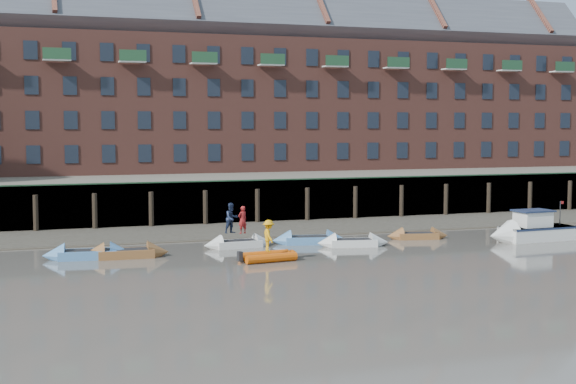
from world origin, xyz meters
name	(u,v)px	position (x,y,z in m)	size (l,w,h in m)	color
ground	(339,278)	(0.00, 0.00, 0.00)	(220.00, 220.00, 0.00)	#5C574F
foreshore	(245,231)	(0.00, 18.00, 0.00)	(110.00, 8.00, 0.50)	#3D382F
mud_band	(258,237)	(0.00, 14.60, 0.00)	(110.00, 1.60, 0.10)	#4C4336
river_wall	(230,202)	(0.00, 22.38, 1.59)	(110.00, 1.23, 3.30)	#2D2A26
bank_terrace	(194,188)	(0.00, 36.00, 1.60)	(110.00, 28.00, 3.20)	#5E594D
apartment_terrace	(191,65)	(0.00, 36.99, 12.82)	(80.60, 15.56, 20.98)	brown
rowboat_1	(88,254)	(-11.36, 9.38, 0.25)	(5.04, 1.91, 1.43)	#497CB2
rowboat_2	(126,253)	(-9.28, 9.09, 0.25)	(4.86, 1.59, 1.40)	brown
rowboat_3	(238,244)	(-2.33, 10.77, 0.22)	(4.41, 1.57, 1.26)	silver
rowboat_4	(309,240)	(2.29, 10.83, 0.24)	(4.87, 2.26, 1.36)	#497CB2
rowboat_5	(353,243)	(4.52, 9.04, 0.23)	(4.60, 2.10, 1.29)	silver
rowboat_6	(418,236)	(9.77, 10.66, 0.21)	(4.21, 1.95, 1.18)	brown
rib_tender	(270,256)	(-1.85, 5.63, 0.24)	(3.31, 1.91, 0.56)	#CB4C08
motor_launch	(525,231)	(15.93, 7.73, 0.64)	(6.24, 2.41, 2.52)	silver
person_rower_a	(242,220)	(-2.05, 10.74, 1.69)	(0.62, 0.40, 1.69)	maroon
person_rower_b	(232,218)	(-2.67, 11.04, 1.78)	(0.91, 0.71, 1.87)	#19233F
person_rib_crew	(269,236)	(-1.94, 5.53, 1.41)	(1.14, 0.65, 1.76)	orange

